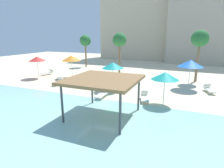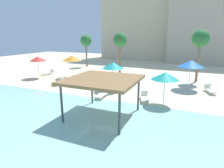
# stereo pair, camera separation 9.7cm
# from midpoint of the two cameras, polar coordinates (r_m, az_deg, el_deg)

# --- Properties ---
(ground_plane) EXTENTS (80.00, 80.00, 0.00)m
(ground_plane) POSITION_cam_midpoint_polar(r_m,az_deg,el_deg) (14.53, -4.67, -6.65)
(ground_plane) COLOR beige
(lagoon_water) EXTENTS (44.00, 13.50, 0.04)m
(lagoon_water) POSITION_cam_midpoint_polar(r_m,az_deg,el_deg) (10.60, -18.35, -15.68)
(lagoon_water) COLOR #99D1C6
(lagoon_water) RESTS_ON ground
(shade_pavilion) EXTENTS (4.44, 4.44, 2.61)m
(shade_pavilion) POSITION_cam_midpoint_polar(r_m,az_deg,el_deg) (11.92, -2.95, 1.05)
(shade_pavilion) COLOR #42474C
(shade_pavilion) RESTS_ON ground
(beach_umbrella_red_0) EXTENTS (2.04, 2.04, 2.75)m
(beach_umbrella_red_0) POSITION_cam_midpoint_polar(r_m,az_deg,el_deg) (25.39, -22.07, 7.16)
(beach_umbrella_red_0) COLOR silver
(beach_umbrella_red_0) RESTS_ON ground
(beach_umbrella_orange_1) EXTENTS (2.37, 2.37, 2.86)m
(beach_umbrella_orange_1) POSITION_cam_midpoint_polar(r_m,az_deg,el_deg) (24.28, -12.45, 7.75)
(beach_umbrella_orange_1) COLOR silver
(beach_umbrella_orange_1) RESTS_ON ground
(beach_umbrella_teal_2) EXTENTS (2.08, 2.08, 2.56)m
(beach_umbrella_teal_2) POSITION_cam_midpoint_polar(r_m,az_deg,el_deg) (14.77, 15.75, 2.40)
(beach_umbrella_teal_2) COLOR silver
(beach_umbrella_teal_2) RESTS_ON ground
(beach_umbrella_teal_4) EXTENTS (2.12, 2.12, 2.76)m
(beach_umbrella_teal_4) POSITION_cam_midpoint_polar(r_m,az_deg,el_deg) (18.13, 0.12, 5.71)
(beach_umbrella_teal_4) COLOR silver
(beach_umbrella_teal_4) RESTS_ON ground
(beach_umbrella_blue_5) EXTENTS (2.50, 2.50, 2.93)m
(beach_umbrella_blue_5) POSITION_cam_midpoint_polar(r_m,az_deg,el_deg) (20.16, 22.80, 5.82)
(beach_umbrella_blue_5) COLOR silver
(beach_umbrella_blue_5) RESTS_ON ground
(lounge_chair_0) EXTENTS (0.71, 1.93, 0.74)m
(lounge_chair_0) POSITION_cam_midpoint_polar(r_m,az_deg,el_deg) (16.37, -3.16, -2.95)
(lounge_chair_0) COLOR white
(lounge_chair_0) RESTS_ON ground
(lounge_chair_2) EXTENTS (0.88, 1.96, 0.74)m
(lounge_chair_2) POSITION_cam_midpoint_polar(r_m,az_deg,el_deg) (21.56, -16.20, 0.76)
(lounge_chair_2) COLOR white
(lounge_chair_2) RESTS_ON ground
(lounge_chair_3) EXTENTS (0.91, 1.97, 0.74)m
(lounge_chair_3) POSITION_cam_midpoint_polar(r_m,az_deg,el_deg) (23.23, -7.49, 2.17)
(lounge_chair_3) COLOR white
(lounge_chair_3) RESTS_ON ground
(lounge_chair_4) EXTENTS (0.98, 1.98, 0.74)m
(lounge_chair_4) POSITION_cam_midpoint_polar(r_m,az_deg,el_deg) (27.54, -19.08, 3.42)
(lounge_chair_4) COLOR white
(lounge_chair_4) RESTS_ON ground
(lounge_chair_5) EXTENTS (1.05, 1.99, 0.74)m
(lounge_chair_5) POSITION_cam_midpoint_polar(r_m,az_deg,el_deg) (20.08, 27.50, -1.31)
(lounge_chair_5) COLOR white
(lounge_chair_5) RESTS_ON ground
(lounge_chair_6) EXTENTS (1.08, 1.99, 0.74)m
(lounge_chair_6) POSITION_cam_midpoint_polar(r_m,az_deg,el_deg) (15.76, 9.83, -3.84)
(lounge_chair_6) COLOR white
(lounge_chair_6) RESTS_ON ground
(palm_tree_0) EXTENTS (1.90, 1.90, 5.92)m
(palm_tree_0) POSITION_cam_midpoint_polar(r_m,az_deg,el_deg) (23.64, 25.20, 12.19)
(palm_tree_0) COLOR brown
(palm_tree_0) RESTS_ON ground
(palm_tree_1) EXTENTS (1.90, 1.90, 5.44)m
(palm_tree_1) POSITION_cam_midpoint_polar(r_m,az_deg,el_deg) (33.05, -8.25, 12.83)
(palm_tree_1) COLOR brown
(palm_tree_1) RESTS_ON ground
(palm_tree_2) EXTENTS (1.90, 1.90, 5.70)m
(palm_tree_2) POSITION_cam_midpoint_polar(r_m,az_deg,el_deg) (26.02, 2.22, 13.13)
(palm_tree_2) COLOR brown
(palm_tree_2) RESTS_ON ground
(hotel_block_0) EXTENTS (16.56, 8.63, 18.41)m
(hotel_block_0) POSITION_cam_midpoint_polar(r_m,az_deg,el_deg) (46.40, 8.61, 19.20)
(hotel_block_0) COLOR beige
(hotel_block_0) RESTS_ON ground
(hotel_block_1) EXTENTS (16.78, 10.90, 14.15)m
(hotel_block_1) POSITION_cam_midpoint_polar(r_m,az_deg,el_deg) (43.35, 28.80, 15.18)
(hotel_block_1) COLOR #B2A893
(hotel_block_1) RESTS_ON ground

